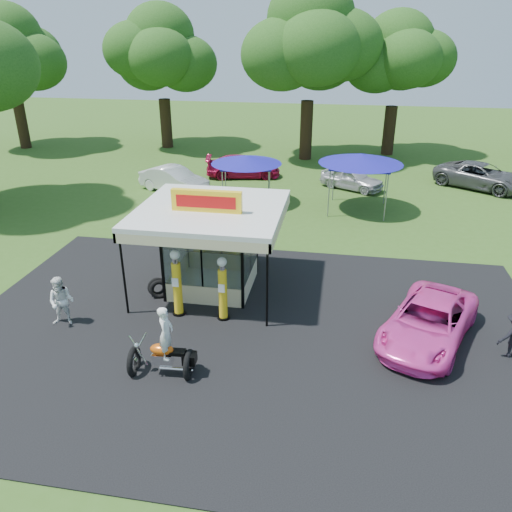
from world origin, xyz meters
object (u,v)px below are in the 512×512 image
object	(u,v)px
spectator_west	(62,302)
tent_west	(246,160)
gas_pump_left	(177,285)
motorcycle	(165,348)
kiosk_car	(226,254)
tent_east	(361,159)
gas_pump_right	(223,290)
bg_car_a	(174,180)
bg_car_d	(481,176)
bg_car_c	(352,178)
bg_car_b	(243,167)
pink_sedan	(428,322)
gas_station_kiosk	(212,246)

from	to	relation	value
spectator_west	tent_west	xyz separation A→B (m)	(3.74, 14.31, 1.68)
gas_pump_left	spectator_west	xyz separation A→B (m)	(-3.74, -1.31, -0.32)
motorcycle	kiosk_car	world-z (taller)	motorcycle
motorcycle	tent_east	world-z (taller)	tent_east
gas_pump_right	tent_west	size ratio (longest dim) A/B	0.59
gas_pump_left	bg_car_a	size ratio (longest dim) A/B	0.54
bg_car_d	bg_car_c	bearing A→B (deg)	134.95
gas_pump_left	bg_car_b	bearing A→B (deg)	94.04
bg_car_c	gas_pump_left	bearing A→B (deg)	-171.74
gas_pump_right	bg_car_b	xyz separation A→B (m)	(-2.97, 18.62, -0.42)
bg_car_a	bg_car_d	world-z (taller)	bg_car_d
bg_car_a	pink_sedan	bearing A→B (deg)	-113.53
kiosk_car	tent_west	distance (m)	8.79
gas_pump_right	kiosk_car	size ratio (longest dim) A/B	0.86
gas_pump_right	bg_car_d	xyz separation A→B (m)	(12.73, 18.61, -0.35)
tent_east	tent_west	bearing A→B (deg)	178.80
gas_pump_right	bg_car_b	distance (m)	18.86
pink_sedan	tent_west	xyz separation A→B (m)	(-8.59, 13.15, 1.89)
tent_west	tent_east	distance (m)	6.46
kiosk_car	motorcycle	bearing A→B (deg)	179.92
bg_car_d	tent_west	world-z (taller)	tent_west
gas_station_kiosk	tent_west	xyz separation A→B (m)	(-0.69, 10.72, 0.81)
gas_pump_right	bg_car_d	world-z (taller)	gas_pump_right
gas_pump_right	bg_car_c	distance (m)	17.57
tent_west	bg_car_b	bearing A→B (deg)	103.29
gas_pump_right	bg_car_a	world-z (taller)	gas_pump_right
gas_station_kiosk	bg_car_c	bearing A→B (deg)	69.63
spectator_west	bg_car_d	world-z (taller)	spectator_west
pink_sedan	bg_car_a	xyz separation A→B (m)	(-13.54, 14.61, 0.08)
gas_station_kiosk	bg_car_d	distance (m)	21.31
pink_sedan	tent_east	xyz separation A→B (m)	(-2.14, 13.01, 2.23)
motorcycle	tent_west	world-z (taller)	tent_west
tent_west	kiosk_car	bearing A→B (deg)	-85.33
tent_west	gas_pump_left	bearing A→B (deg)	-90.04
motorcycle	kiosk_car	distance (m)	7.85
gas_pump_right	pink_sedan	world-z (taller)	gas_pump_right
kiosk_car	bg_car_c	size ratio (longest dim) A/B	0.69
gas_pump_left	spectator_west	bearing A→B (deg)	-160.67
gas_pump_right	spectator_west	xyz separation A→B (m)	(-5.39, -1.29, -0.25)
bg_car_d	tent_west	size ratio (longest dim) A/B	1.42
gas_station_kiosk	gas_pump_right	size ratio (longest dim) A/B	2.23
tent_east	spectator_west	bearing A→B (deg)	-125.71
gas_pump_left	tent_west	size ratio (longest dim) A/B	0.63
gas_pump_right	tent_west	xyz separation A→B (m)	(-1.65, 13.02, 1.43)
kiosk_car	bg_car_d	size ratio (longest dim) A/B	0.49
gas_pump_left	kiosk_car	size ratio (longest dim) A/B	0.91
kiosk_car	spectator_west	xyz separation A→B (m)	(-4.44, -5.80, 0.43)
gas_station_kiosk	bg_car_c	xyz separation A→B (m)	(5.45, 14.67, -1.09)
spectator_west	bg_car_b	size ratio (longest dim) A/B	0.36
gas_pump_left	motorcycle	world-z (taller)	gas_pump_left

